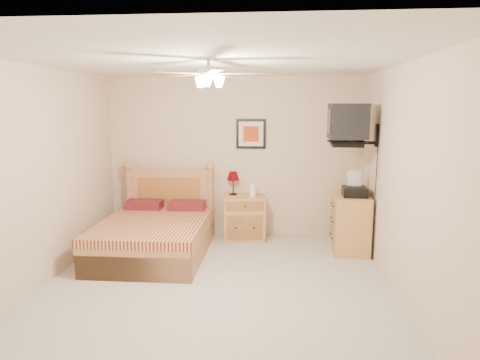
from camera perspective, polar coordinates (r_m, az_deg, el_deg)
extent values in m
plane|color=#AAA699|center=(4.93, -3.47, -14.75)|extent=(4.50, 4.50, 0.00)
cube|color=white|center=(4.50, -3.81, 15.57)|extent=(4.00, 4.50, 0.04)
cube|color=beige|center=(6.76, -0.81, 3.07)|extent=(4.00, 0.04, 2.50)
cube|color=beige|center=(2.42, -11.65, -9.70)|extent=(4.00, 0.04, 2.50)
cube|color=beige|center=(5.23, -25.83, 0.07)|extent=(0.04, 4.50, 2.50)
cube|color=beige|center=(4.69, 21.29, -0.64)|extent=(0.04, 4.50, 2.50)
cube|color=#C7824C|center=(6.68, 0.61, -4.98)|extent=(0.67, 0.53, 0.68)
imported|color=white|center=(6.52, 1.71, -1.15)|extent=(0.11, 0.11, 0.25)
cube|color=black|center=(6.69, 1.48, 6.17)|extent=(0.46, 0.04, 0.46)
cube|color=tan|center=(6.29, 14.50, -5.59)|extent=(0.50, 0.70, 0.81)
imported|color=beige|center=(6.39, 14.40, -1.48)|extent=(0.29, 0.34, 0.03)
imported|color=gray|center=(6.40, 14.53, -1.24)|extent=(0.27, 0.32, 0.02)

